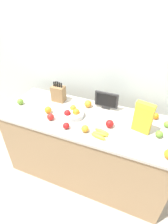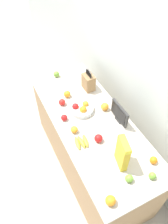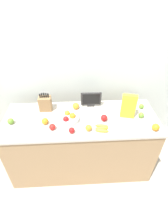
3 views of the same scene
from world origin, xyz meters
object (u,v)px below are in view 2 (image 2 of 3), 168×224
Objects in this scene: apple_rear at (129,179)px; apple_front at (56,74)px; small_monitor at (119,113)px; apple_by_knife_block at (64,118)px; orange_mid_left at (67,94)px; orange_near_bowl at (111,201)px; apple_rightmost at (152,176)px; orange_front_right at (74,130)px; knife_block at (88,82)px; orange_front_center at (154,160)px; cereal_box at (122,153)px; orange_front_left at (105,107)px; apple_leftmost at (98,138)px; banana_bunch at (81,142)px; apple_middle at (62,102)px; fruit_bowl at (81,109)px.

apple_front is at bearing -179.01° from apple_rear.
apple_by_knife_block is at bearing -117.57° from small_monitor.
orange_mid_left is 1.29m from orange_near_bowl.
apple_rightmost is (1.66, 0.22, -0.01)m from apple_front.
orange_front_right is at bearing 177.00° from orange_near_bowl.
knife_block reaches higher than apple_rear.
orange_front_center is (-0.05, 0.29, -0.00)m from apple_rear.
cereal_box is at bearing 172.50° from apple_rear.
apple_front is 0.87× the size of orange_front_left.
apple_by_knife_block is 0.97m from orange_front_center.
orange_mid_left reaches higher than apple_front.
orange_front_left is at bearing 18.47° from apple_front.
orange_front_center reaches higher than apple_rightmost.
apple_leftmost is at bearing 25.81° from apple_by_knife_block.
orange_front_left is at bearing 83.16° from apple_by_knife_block.
apple_rightmost is 0.43m from orange_near_bowl.
apple_leftmost is (-0.30, -0.06, -0.13)m from cereal_box.
orange_front_left is (0.39, 0.00, -0.06)m from knife_block.
orange_near_bowl reaches higher than banana_bunch.
apple_rightmost is (0.54, 0.22, -0.01)m from apple_leftmost.
small_monitor reaches higher than orange_near_bowl.
orange_front_left is at bearing 54.72° from apple_middle.
apple_middle is at bearing -163.24° from apple_rightmost.
apple_front reaches higher than apple_rear.
banana_bunch is at bearing -79.84° from small_monitor.
orange_near_bowl is (0.56, -0.20, 0.00)m from apple_leftmost.
apple_front is 1.17× the size of apple_rightmost.
orange_front_left is at bearing 141.99° from apple_leftmost.
orange_front_right is at bearing -163.78° from apple_rear.
knife_block reaches higher than orange_near_bowl.
cereal_box reaches higher than fruit_bowl.
orange_front_center is at bearing 19.29° from fruit_bowl.
knife_block is at bearing 94.47° from orange_mid_left.
apple_rear reaches higher than apple_by_knife_block.
orange_front_right is 0.79m from orange_front_center.
cereal_box is 0.39m from orange_near_bowl.
small_monitor is at bearing 4.30° from knife_block.
orange_mid_left is (-0.28, -0.05, 0.00)m from fruit_bowl.
cereal_box is (1.03, -0.21, 0.07)m from knife_block.
apple_rightmost is at bearing 22.56° from apple_leftmost.
apple_leftmost is (1.12, -0.01, 0.00)m from apple_front.
apple_rightmost is at bearing 93.42° from orange_near_bowl.
apple_rightmost is 1.02m from apple_by_knife_block.
knife_block is at bearing 141.50° from fruit_bowl.
apple_rightmost is at bearing 48.60° from cereal_box.
apple_by_knife_block is at bearing -53.40° from knife_block.
apple_middle is 1.16× the size of apple_rightmost.
orange_near_bowl is (0.70, -0.51, -0.07)m from small_monitor.
cereal_box is 1.43m from apple_front.
apple_middle is at bearing -138.00° from small_monitor.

